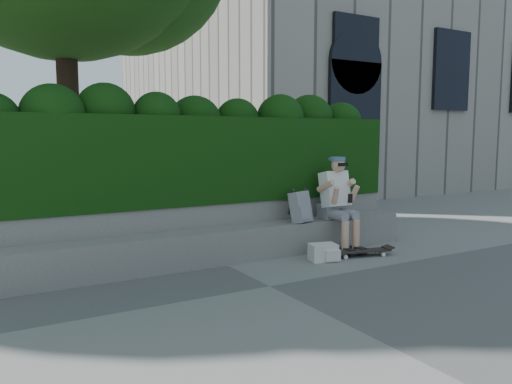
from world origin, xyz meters
TOP-DOWN VIEW (x-y plane):
  - ground at (0.00, 0.00)m, footprint 80.00×80.00m
  - bench_ledge at (0.00, 1.25)m, footprint 6.00×0.45m
  - planter_wall at (0.00, 1.73)m, footprint 6.00×0.50m
  - hedge at (0.00, 1.95)m, footprint 6.00×1.00m
  - person at (1.83, 1.07)m, footprint 0.40×0.76m
  - skateboard at (1.86, 0.55)m, footprint 0.85×0.41m
  - backpack_plaid at (1.22, 1.15)m, footprint 0.34×0.25m
  - backpack_ground at (1.24, 0.63)m, footprint 0.41×0.33m

SIDE VIEW (x-z plane):
  - ground at x=0.00m, z-range 0.00..0.00m
  - skateboard at x=1.86m, z-range 0.03..0.12m
  - backpack_ground at x=1.24m, z-range 0.00..0.23m
  - bench_ledge at x=0.00m, z-range 0.00..0.45m
  - planter_wall at x=0.00m, z-range 0.00..0.75m
  - backpack_plaid at x=1.22m, z-range 0.45..0.89m
  - person at x=1.83m, z-range 0.06..1.44m
  - hedge at x=0.00m, z-range 0.75..1.95m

